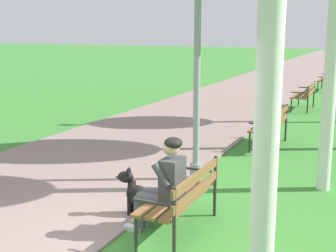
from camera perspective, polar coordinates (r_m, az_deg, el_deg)
paved_path at (r=28.70m, az=14.68°, el=6.40°), size 4.21×60.00×0.04m
park_bench_near at (r=5.83m, az=1.87°, el=-8.34°), size 0.55×1.50×0.85m
park_bench_mid at (r=10.30m, az=12.57°, el=0.27°), size 0.55×1.50×0.85m
park_bench_far at (r=15.37m, az=16.43°, el=3.80°), size 0.55×1.50×0.85m
park_bench_furthest at (r=20.46m, az=18.95°, el=5.51°), size 0.55×1.50×0.85m
person_seated_on_near_bench at (r=5.76m, az=-0.46°, el=-6.82°), size 0.74×0.49×1.25m
dog_black at (r=6.39m, az=-3.09°, el=-8.93°), size 0.82×0.38×0.71m
lamp_post_near at (r=7.55m, az=3.62°, el=11.06°), size 0.24×0.24×4.70m
lamp_post_mid at (r=12.79m, az=13.11°, el=10.82°), size 0.24×0.24×4.59m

